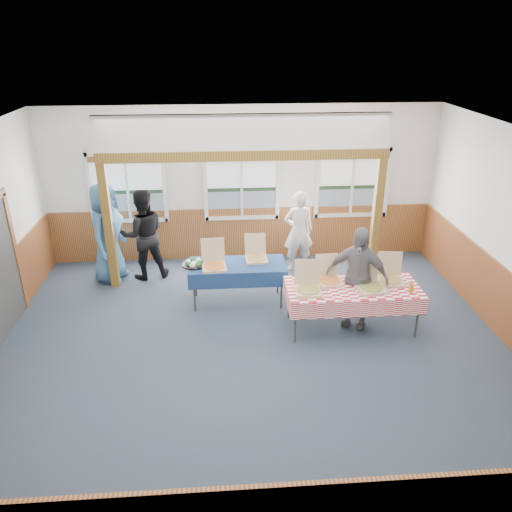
{
  "coord_description": "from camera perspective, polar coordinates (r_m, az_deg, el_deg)",
  "views": [
    {
      "loc": [
        -0.44,
        -6.4,
        4.5
      ],
      "look_at": [
        0.11,
        1.0,
        1.13
      ],
      "focal_mm": 35.0,
      "sensor_mm": 36.0,
      "label": 1
    }
  ],
  "objects": [
    {
      "name": "man_blue",
      "position": [
        9.92,
        -16.67,
        2.56
      ],
      "size": [
        0.82,
        1.07,
        1.94
      ],
      "primitive_type": "imported",
      "rotation": [
        0.0,
        0.0,
        1.34
      ],
      "color": "teal",
      "rests_on": "floor"
    },
    {
      "name": "table_right",
      "position": [
        8.15,
        11.0,
        -3.77
      ],
      "size": [
        2.23,
        1.21,
        0.76
      ],
      "rotation": [
        0.0,
        0.0,
        -0.13
      ],
      "color": "#333333",
      "rests_on": "floor"
    },
    {
      "name": "cross_beam",
      "position": [
        8.94,
        -1.36,
        11.45
      ],
      "size": [
        5.15,
        0.18,
        0.18
      ],
      "primitive_type": "cube",
      "color": "brown",
      "rests_on": "post_left"
    },
    {
      "name": "floor",
      "position": [
        7.83,
        -0.28,
        -10.61
      ],
      "size": [
        8.0,
        8.0,
        0.0
      ],
      "primitive_type": "plane",
      "color": "#2B3B47",
      "rests_on": "ground"
    },
    {
      "name": "wainscot_right",
      "position": [
        8.72,
        26.9,
        -5.4
      ],
      "size": [
        0.05,
        6.98,
        1.1
      ],
      "primitive_type": "cube",
      "color": "brown",
      "rests_on": "floor"
    },
    {
      "name": "ceiling",
      "position": [
        6.54,
        -0.34,
        12.99
      ],
      "size": [
        8.0,
        8.0,
        0.0
      ],
      "primitive_type": "plane",
      "rotation": [
        3.14,
        0.0,
        0.0
      ],
      "color": "white",
      "rests_on": "wall_back"
    },
    {
      "name": "drink_glass",
      "position": [
        8.15,
        17.3,
        -3.51
      ],
      "size": [
        0.07,
        0.07,
        0.15
      ],
      "primitive_type": "cylinder",
      "color": "#A9731C",
      "rests_on": "table_right"
    },
    {
      "name": "window_mid",
      "position": [
        10.26,
        -1.66,
        8.48
      ],
      "size": [
        1.56,
        0.1,
        1.46
      ],
      "color": "white",
      "rests_on": "wall_back"
    },
    {
      "name": "wainscot_back",
      "position": [
        10.64,
        -1.59,
        2.66
      ],
      "size": [
        7.98,
        0.05,
        1.1
      ],
      "primitive_type": "cube",
      "color": "brown",
      "rests_on": "floor"
    },
    {
      "name": "woman_black",
      "position": [
        9.86,
        -12.77,
        2.42
      ],
      "size": [
        1.03,
        0.89,
        1.8
      ],
      "primitive_type": "imported",
      "rotation": [
        0.0,
        0.0,
        3.41
      ],
      "color": "black",
      "rests_on": "floor"
    },
    {
      "name": "post_right",
      "position": [
        9.75,
        13.58,
        3.98
      ],
      "size": [
        0.15,
        0.15,
        2.4
      ],
      "primitive_type": "cube",
      "color": "brown",
      "rests_on": "floor"
    },
    {
      "name": "post_left",
      "position": [
        9.53,
        -16.49,
        3.15
      ],
      "size": [
        0.15,
        0.15,
        2.4
      ],
      "primitive_type": "cube",
      "color": "brown",
      "rests_on": "floor"
    },
    {
      "name": "pizza_box_f",
      "position": [
        8.41,
        15.15,
        -2.4
      ],
      "size": [
        0.45,
        0.53,
        0.43
      ],
      "rotation": [
        0.0,
        0.0,
        -0.13
      ],
      "color": "#C9AF86",
      "rests_on": "table_right"
    },
    {
      "name": "pizza_box_e",
      "position": [
        8.1,
        12.87,
        -3.2
      ],
      "size": [
        0.5,
        0.57,
        0.46
      ],
      "rotation": [
        0.0,
        0.0,
        0.15
      ],
      "color": "#C9AF86",
      "rests_on": "table_right"
    },
    {
      "name": "wall_back",
      "position": [
        10.32,
        -1.66,
        8.13
      ],
      "size": [
        8.0,
        0.0,
        8.0
      ],
      "primitive_type": "plane",
      "rotation": [
        1.57,
        0.0,
        0.0
      ],
      "color": "silver",
      "rests_on": "floor"
    },
    {
      "name": "wall_front",
      "position": [
        4.12,
        3.28,
        -20.33
      ],
      "size": [
        8.0,
        0.0,
        8.0
      ],
      "primitive_type": "plane",
      "rotation": [
        -1.57,
        0.0,
        0.0
      ],
      "color": "silver",
      "rests_on": "floor"
    },
    {
      "name": "table_left",
      "position": [
        8.77,
        -2.17,
        -1.28
      ],
      "size": [
        1.72,
        0.81,
        0.76
      ],
      "rotation": [
        0.0,
        0.0,
        0.04
      ],
      "color": "#333333",
      "rests_on": "floor"
    },
    {
      "name": "pizza_box_a",
      "position": [
        8.61,
        -4.83,
        -0.89
      ],
      "size": [
        0.45,
        0.53,
        0.45
      ],
      "rotation": [
        0.0,
        0.0,
        0.08
      ],
      "color": "#C9AF86",
      "rests_on": "table_left"
    },
    {
      "name": "woman_white",
      "position": [
        10.0,
        4.88,
        2.84
      ],
      "size": [
        0.65,
        0.47,
        1.66
      ],
      "primitive_type": "imported",
      "rotation": [
        0.0,
        0.0,
        3.26
      ],
      "color": "silver",
      "rests_on": "floor"
    },
    {
      "name": "veggie_tray",
      "position": [
        8.74,
        -7.09,
        -0.87
      ],
      "size": [
        0.43,
        0.43,
        0.1
      ],
      "color": "black",
      "rests_on": "table_left"
    },
    {
      "name": "pizza_box_d",
      "position": [
        8.18,
        8.35,
        -2.55
      ],
      "size": [
        0.4,
        0.48,
        0.41
      ],
      "rotation": [
        0.0,
        0.0,
        0.06
      ],
      "color": "#C9AF86",
      "rests_on": "table_right"
    },
    {
      "name": "pizza_box_c",
      "position": [
        7.86,
        5.96,
        -3.59
      ],
      "size": [
        0.44,
        0.52,
        0.44
      ],
      "rotation": [
        0.0,
        0.0,
        -0.07
      ],
      "color": "#C9AF86",
      "rests_on": "table_right"
    },
    {
      "name": "pizza_box_b",
      "position": [
        8.88,
        0.03,
        -0.02
      ],
      "size": [
        0.4,
        0.48,
        0.41
      ],
      "rotation": [
        0.0,
        0.0,
        0.04
      ],
      "color": "#C9AF86",
      "rests_on": "table_left"
    },
    {
      "name": "window_left",
      "position": [
        10.42,
        -14.52,
        7.96
      ],
      "size": [
        1.56,
        0.1,
        1.46
      ],
      "color": "white",
      "rests_on": "wall_back"
    },
    {
      "name": "window_right",
      "position": [
        10.61,
        10.99,
        8.59
      ],
      "size": [
        1.56,
        0.1,
        1.46
      ],
      "color": "white",
      "rests_on": "wall_back"
    },
    {
      "name": "person_grey",
      "position": [
        8.21,
        11.46,
        -2.39
      ],
      "size": [
        1.09,
        0.82,
        1.72
      ],
      "primitive_type": "imported",
      "rotation": [
        0.0,
        0.0,
        -0.46
      ],
      "color": "slate",
      "rests_on": "floor"
    }
  ]
}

